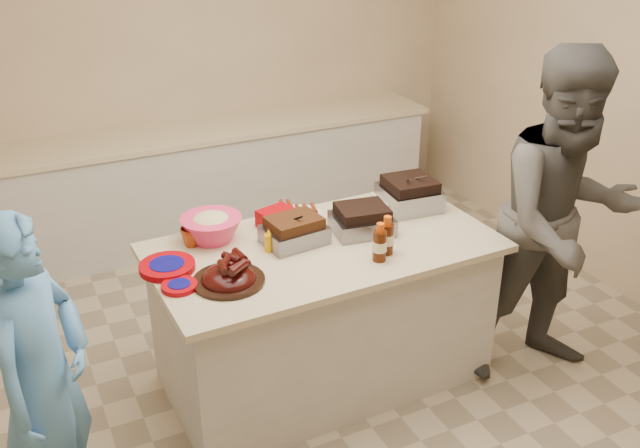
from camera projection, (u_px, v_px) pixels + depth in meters
name	position (u px, v px, depth m)	size (l,w,h in m)	color
room	(338.00, 384.00, 4.12)	(4.50, 5.00, 2.70)	#CEB38A
back_counter	(214.00, 181.00, 5.70)	(3.60, 0.64, 0.90)	beige
island	(324.00, 376.00, 4.18)	(1.84, 0.97, 0.87)	beige
rib_platter	(229.00, 282.00, 3.45)	(0.35, 0.35, 0.14)	#380806
pulled_pork_tray	(295.00, 243.00, 3.82)	(0.32, 0.24, 0.10)	#47230F
brisket_tray	(362.00, 232.00, 3.94)	(0.32, 0.26, 0.10)	black
roasting_pan	(409.00, 207.00, 4.23)	(0.31, 0.31, 0.13)	gray
coleslaw_bowl	(212.00, 240.00, 3.85)	(0.33, 0.33, 0.23)	#E92E61
sausage_plate	(299.00, 216.00, 4.13)	(0.27, 0.27, 0.04)	silver
mac_cheese_dish	(400.00, 204.00, 4.28)	(0.29, 0.21, 0.08)	orange
bbq_bottle_a	(379.00, 260.00, 3.65)	(0.07, 0.07, 0.21)	#3B1505
bbq_bottle_b	(386.00, 253.00, 3.71)	(0.07, 0.07, 0.21)	#3B1505
mustard_bottle	(269.00, 251.00, 3.74)	(0.05, 0.05, 0.13)	#EA9F00
sauce_bowl	(304.00, 233.00, 3.92)	(0.15, 0.05, 0.15)	silver
plate_stack_large	(167.00, 270.00, 3.56)	(0.28, 0.28, 0.03)	#960007
plate_stack_small	(180.00, 288.00, 3.40)	(0.17, 0.17, 0.02)	#960007
plastic_cup	(192.00, 245.00, 3.79)	(0.11, 0.10, 0.11)	#9E380C
basket_stack	(277.00, 226.00, 4.01)	(0.19, 0.15, 0.10)	#960007
guest_gray	(539.00, 364.00, 4.29)	(0.93, 1.91, 0.72)	#53514B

